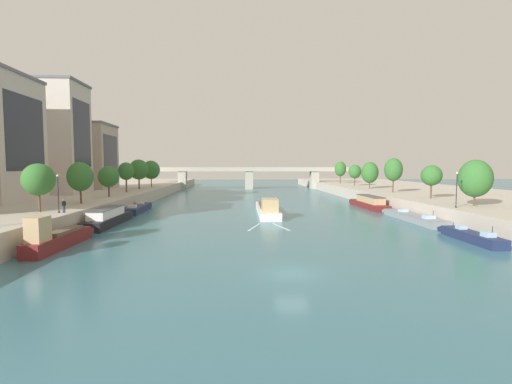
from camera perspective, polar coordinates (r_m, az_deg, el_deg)
ground_plane at (r=28.43m, az=5.62°, el=-12.64°), size 400.00×400.00×0.00m
quay_left at (r=90.52m, az=-27.61°, el=-0.77°), size 36.00×170.00×2.58m
quay_right at (r=94.22m, az=26.36°, el=-0.56°), size 36.00×170.00×2.58m
barge_midriver at (r=61.71m, az=1.81°, el=-2.66°), size 3.59×19.74×3.19m
wake_behind_barge at (r=49.04m, az=1.87°, el=-5.51°), size 5.60×5.92×0.03m
moored_boat_left_second at (r=41.14m, az=-28.83°, el=-6.37°), size 2.19×11.47×3.65m
moored_boat_left_near at (r=54.51m, az=-22.26°, el=-3.76°), size 2.82×14.14×2.48m
moored_boat_left_end at (r=68.91m, az=-18.18°, el=-2.46°), size 3.05×13.25×2.23m
moored_boat_right_near at (r=46.24m, az=30.74°, el=-5.99°), size 2.07×10.11×2.12m
moored_boat_right_far at (r=59.54m, az=23.47°, el=-3.67°), size 2.97×16.20×2.07m
moored_boat_right_downstream at (r=74.77m, az=17.37°, el=-1.61°), size 2.86×16.03×2.46m
tree_left_by_lamp at (r=51.62m, az=-31.06°, el=1.69°), size 3.80×3.80×5.95m
tree_left_second at (r=60.43m, az=-25.95°, el=2.19°), size 3.72×3.72×6.25m
tree_left_midway at (r=71.73m, az=-22.21°, el=2.25°), size 3.71×3.71×5.64m
tree_left_nearest at (r=83.07m, az=-19.78°, el=3.09°), size 3.34×3.34×6.48m
tree_left_third at (r=93.84m, az=-17.97°, el=3.38°), size 4.67×4.67×7.31m
tree_left_far at (r=104.72m, az=-16.20°, el=3.37°), size 4.77×4.77×7.23m
tree_right_midway at (r=59.94m, az=31.26°, el=1.84°), size 4.49×4.49×6.55m
tree_right_far at (r=70.43m, az=25.92°, el=2.35°), size 3.53×3.53×5.80m
tree_right_distant at (r=83.50m, az=20.83°, el=3.31°), size 3.82×3.82×7.39m
tree_right_end_of_row at (r=96.46m, az=17.50°, el=2.94°), size 4.22×4.22×6.73m
tree_right_by_lamp at (r=108.49m, az=15.31°, el=3.12°), size 3.61×3.61×6.11m
tree_right_third at (r=123.26m, az=13.15°, el=3.56°), size 3.77×3.77×7.23m
lamppost_left_bank at (r=49.51m, az=-28.71°, el=0.02°), size 0.28×0.28×4.62m
lamppost_right_bank at (r=55.87m, az=29.05°, el=0.53°), size 0.28×0.28×4.84m
building_left_middle at (r=86.00m, az=-30.52°, el=7.35°), size 16.16×10.26×22.71m
building_left_corner at (r=101.48m, az=-25.93°, el=5.10°), size 15.49×12.57×16.29m
bridge_far at (r=131.32m, az=-1.11°, el=2.73°), size 71.89×4.40×7.90m
person_on_quay at (r=49.46m, az=-28.02°, el=-1.82°), size 0.35×0.47×1.63m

